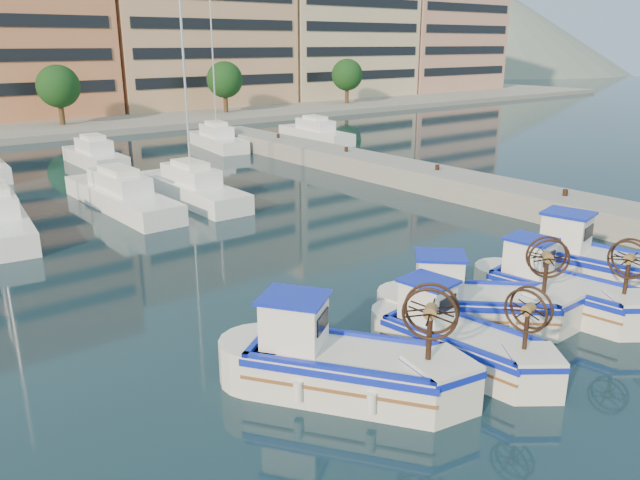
{
  "coord_description": "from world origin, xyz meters",
  "views": [
    {
      "loc": [
        -13.99,
        -9.47,
        8.14
      ],
      "look_at": [
        -1.05,
        6.98,
        1.5
      ],
      "focal_mm": 35.0,
      "sensor_mm": 36.0,
      "label": 1
    }
  ],
  "objects_px": {
    "fishing_boat_a": "(339,362)",
    "fishing_boat_e": "(598,263)",
    "fishing_boat_d": "(558,289)",
    "fishing_boat_c": "(474,302)",
    "fishing_boat_b": "(458,338)"
  },
  "relations": [
    {
      "from": "fishing_boat_a",
      "to": "fishing_boat_e",
      "type": "relative_size",
      "value": 0.95
    },
    {
      "from": "fishing_boat_a",
      "to": "fishing_boat_b",
      "type": "xyz_separation_m",
      "value": [
        3.38,
        -0.8,
        -0.11
      ]
    },
    {
      "from": "fishing_boat_c",
      "to": "fishing_boat_b",
      "type": "bearing_deg",
      "value": 162.45
    },
    {
      "from": "fishing_boat_b",
      "to": "fishing_boat_c",
      "type": "relative_size",
      "value": 0.99
    },
    {
      "from": "fishing_boat_b",
      "to": "fishing_boat_d",
      "type": "bearing_deg",
      "value": -5.02
    },
    {
      "from": "fishing_boat_c",
      "to": "fishing_boat_d",
      "type": "height_order",
      "value": "fishing_boat_c"
    },
    {
      "from": "fishing_boat_a",
      "to": "fishing_boat_b",
      "type": "bearing_deg",
      "value": -48.29
    },
    {
      "from": "fishing_boat_b",
      "to": "fishing_boat_d",
      "type": "xyz_separation_m",
      "value": [
        5.11,
        0.25,
        0.04
      ]
    },
    {
      "from": "fishing_boat_b",
      "to": "fishing_boat_e",
      "type": "height_order",
      "value": "fishing_boat_e"
    },
    {
      "from": "fishing_boat_a",
      "to": "fishing_boat_b",
      "type": "distance_m",
      "value": 3.48
    },
    {
      "from": "fishing_boat_d",
      "to": "fishing_boat_e",
      "type": "xyz_separation_m",
      "value": [
        3.0,
        0.35,
        0.09
      ]
    },
    {
      "from": "fishing_boat_b",
      "to": "fishing_boat_e",
      "type": "relative_size",
      "value": 0.84
    },
    {
      "from": "fishing_boat_b",
      "to": "fishing_boat_a",
      "type": "bearing_deg",
      "value": 158.93
    },
    {
      "from": "fishing_boat_a",
      "to": "fishing_boat_e",
      "type": "height_order",
      "value": "fishing_boat_e"
    },
    {
      "from": "fishing_boat_a",
      "to": "fishing_boat_c",
      "type": "bearing_deg",
      "value": -31.13
    }
  ]
}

